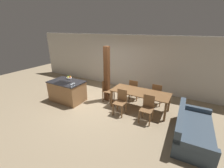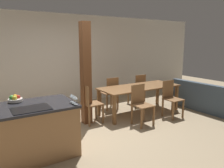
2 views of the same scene
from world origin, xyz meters
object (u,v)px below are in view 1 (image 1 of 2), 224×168
dining_chair_near_left (121,101)px  couch (192,130)px  wine_glass_far (74,83)px  dining_chair_far_left (134,89)px  kitchen_island (67,91)px  fruit_bowl (69,78)px  dining_chair_head_end (107,90)px  dining_table (140,94)px  wine_glass_middle (73,84)px  wine_glass_near (71,84)px  dining_chair_far_right (157,94)px  dining_chair_near_right (147,108)px  timber_post (107,74)px

dining_chair_near_left → couch: 2.39m
wine_glass_far → dining_chair_far_left: (1.83, 1.72, -0.51)m
kitchen_island → dining_chair_near_left: (2.49, 0.16, 0.05)m
fruit_bowl → dining_chair_head_end: fruit_bowl is taller
fruit_bowl → dining_table: 3.18m
wine_glass_middle → dining_table: bearing=26.0°
fruit_bowl → wine_glass_far: bearing=-34.4°
wine_glass_near → dining_chair_far_right: bearing=33.8°
fruit_bowl → dining_chair_head_end: bearing=16.9°
wine_glass_far → dining_chair_far_left: size_ratio=0.16×
dining_chair_near_right → dining_chair_far_right: bearing=90.0°
dining_table → dining_chair_near_left: size_ratio=2.38×
dining_chair_head_end → dining_chair_far_right: bearing=-71.2°
dining_chair_near_left → dining_table: bearing=53.5°
wine_glass_middle → dining_chair_far_left: (1.83, 1.80, -0.51)m
couch → timber_post: timber_post is taller
fruit_bowl → wine_glass_middle: size_ratio=1.59×
kitchen_island → dining_chair_near_right: dining_chair_near_right is taller
dining_chair_far_right → fruit_bowl: bearing=17.9°
fruit_bowl → timber_post: (1.60, 0.58, 0.23)m
dining_chair_near_left → dining_chair_near_right: same height
dining_table → timber_post: bearing=177.0°
wine_glass_middle → dining_table: size_ratio=0.07×
dining_chair_far_left → dining_chair_far_right: bearing=-180.0°
kitchen_island → dining_table: (2.98, 0.82, 0.20)m
dining_chair_far_right → dining_table: bearing=53.5°
timber_post → kitchen_island: bearing=-148.3°
timber_post → dining_chair_near_right: bearing=-20.3°
kitchen_island → wine_glass_middle: (0.66, -0.31, 0.56)m
dining_table → dining_chair_far_right: (0.49, 0.67, -0.15)m
couch → dining_chair_head_end: bearing=73.6°
wine_glass_middle → dining_chair_head_end: 1.51m
dining_chair_far_left → kitchen_island: bearing=30.9°
fruit_bowl → wine_glass_middle: (0.80, -0.63, 0.07)m
wine_glass_far → dining_chair_head_end: size_ratio=0.16×
fruit_bowl → dining_chair_far_left: size_ratio=0.26×
fruit_bowl → wine_glass_far: size_ratio=1.59×
wine_glass_far → wine_glass_middle: bearing=-90.0°
fruit_bowl → wine_glass_middle: 1.02m
wine_glass_near → dining_chair_near_right: wine_glass_near is taller
dining_table → dining_chair_near_left: bearing=-126.5°
wine_glass_near → wine_glass_far: 0.17m
dining_chair_far_left → dining_chair_head_end: same height
dining_table → dining_chair_near_right: 0.84m
kitchen_island → timber_post: timber_post is taller
dining_chair_far_right → timber_post: size_ratio=0.40×
wine_glass_middle → wine_glass_far: 0.08m
wine_glass_near → dining_chair_far_right: (2.82, 1.88, -0.51)m
kitchen_island → wine_glass_far: size_ratio=9.88×
fruit_bowl → dining_chair_near_right: (3.62, -0.16, -0.45)m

